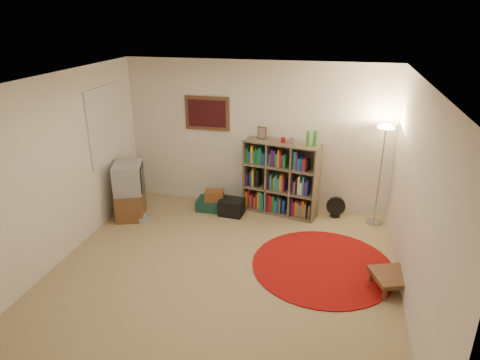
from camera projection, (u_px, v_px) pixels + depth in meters
The scene contains 11 objects.
room at pixel (218, 183), 5.24m from camera, with size 4.54×4.54×2.54m.
bookshelf at pixel (280, 179), 7.13m from camera, with size 1.30×0.61×1.50m.
floor_lamp at pixel (384, 142), 6.47m from camera, with size 0.38×0.38×1.66m.
floor_fan at pixel (336, 207), 7.11m from camera, with size 0.31×0.17×0.36m.
tv_stand at pixel (130, 191), 7.05m from camera, with size 0.63×0.75×0.93m.
dvd_box at pixel (140, 218), 7.04m from camera, with size 0.31×0.27×0.09m.
suitcase at pixel (215, 204), 7.42m from camera, with size 0.61×0.40×0.19m.
wicker_basket at pixel (214, 195), 7.30m from camera, with size 0.34×0.27×0.18m.
duffel_bag at pixel (232, 207), 7.22m from camera, with size 0.42×0.36×0.27m.
red_rug at pixel (323, 265), 5.80m from camera, with size 1.91×1.91×0.02m.
side_table at pixel (393, 277), 5.25m from camera, with size 0.62×0.62×0.22m.
Camera 1 is at (1.31, -4.61, 3.24)m, focal length 32.00 mm.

